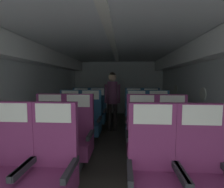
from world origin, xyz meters
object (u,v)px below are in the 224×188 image
at_px(seat_b_left_aisle, 77,137).
at_px(seat_d_right_window, 134,113).
at_px(seat_a_left_aisle, 51,171).
at_px(seat_c_right_window, 136,122).
at_px(seat_c_left_aisle, 90,121).
at_px(seat_b_right_window, 142,139).
at_px(seat_d_left_aisle, 97,112).
at_px(seat_a_left_window, 7,169).
at_px(seat_b_right_aisle, 173,139).
at_px(seat_c_right_aisle, 159,122).
at_px(flight_attendant, 112,95).
at_px(seat_b_left_window, 49,136).
at_px(seat_d_left_window, 81,112).
at_px(seat_a_right_aisle, 204,177).
at_px(seat_d_right_aisle, 151,113).
at_px(seat_a_right_window, 153,175).
at_px(seat_c_left_window, 69,121).

bearing_deg(seat_b_left_aisle, seat_d_right_window, 62.51).
xyz_separation_m(seat_a_left_aisle, seat_c_right_window, (1.02, 1.94, 0.00)).
bearing_deg(seat_c_left_aisle, seat_c_right_window, -0.46).
bearing_deg(seat_b_right_window, seat_d_left_aisle, 117.76).
height_order(seat_a_left_window, seat_b_right_aisle, same).
xyz_separation_m(seat_a_left_window, seat_d_left_aisle, (0.46, 2.91, 0.00)).
height_order(seat_c_right_aisle, seat_c_right_window, same).
xyz_separation_m(seat_d_left_aisle, flight_attendant, (0.43, -0.06, 0.50)).
height_order(seat_b_left_window, seat_d_right_window, same).
bearing_deg(seat_d_left_window, seat_c_left_aisle, -63.76).
distance_m(seat_a_right_aisle, seat_d_left_window, 3.49).
xyz_separation_m(seat_d_left_aisle, seat_d_right_window, (1.02, 0.02, 0.00)).
distance_m(seat_b_left_aisle, seat_d_right_aisle, 2.46).
relative_size(seat_b_left_aisle, seat_c_right_aisle, 1.00).
height_order(seat_a_left_window, flight_attendant, flight_attendant).
bearing_deg(seat_b_right_window, seat_a_left_aisle, -136.81).
bearing_deg(seat_a_right_aisle, seat_a_right_window, 179.86).
bearing_deg(seat_b_left_window, seat_c_right_aisle, 26.84).
distance_m(seat_b_right_aisle, seat_d_right_window, 2.02).
height_order(seat_a_left_aisle, seat_d_left_aisle, same).
distance_m(seat_b_left_window, seat_d_right_window, 2.47).
bearing_deg(seat_b_right_aisle, seat_a_left_window, -153.82).
distance_m(seat_d_left_aisle, seat_d_right_aisle, 1.50).
height_order(seat_b_left_window, seat_d_left_aisle, same).
bearing_deg(seat_d_right_aisle, seat_a_left_window, -123.94).
bearing_deg(seat_b_right_aisle, seat_b_right_window, 179.47).
bearing_deg(seat_a_left_aisle, seat_c_left_aisle, 90.25).
xyz_separation_m(seat_a_right_window, seat_b_left_aisle, (-1.02, 0.95, 0.00)).
distance_m(seat_c_left_window, seat_c_left_aisle, 0.46).
distance_m(seat_a_right_window, flight_attendant, 2.93).
height_order(seat_b_right_window, seat_d_left_aisle, same).
bearing_deg(seat_b_left_window, seat_b_right_aisle, 0.08).
xyz_separation_m(seat_a_right_aisle, seat_d_left_window, (-1.96, 2.89, 0.00)).
bearing_deg(seat_a_right_window, seat_c_right_aisle, 76.24).
bearing_deg(seat_b_right_aisle, seat_d_left_window, 135.35).
distance_m(seat_b_left_window, seat_c_right_window, 1.79).
xyz_separation_m(seat_c_left_aisle, seat_d_left_window, (-0.47, 0.95, 0.00)).
xyz_separation_m(seat_a_left_window, seat_c_left_aisle, (0.46, 1.95, 0.00)).
bearing_deg(seat_c_right_aisle, seat_b_right_window, -115.38).
height_order(seat_a_right_aisle, seat_d_left_window, same).
bearing_deg(seat_a_right_aisle, seat_c_right_window, 103.75).
relative_size(seat_a_right_window, seat_b_right_window, 1.00).
bearing_deg(seat_c_right_aisle, seat_c_left_window, -179.24).
distance_m(seat_c_right_window, seat_d_right_aisle, 1.08).
xyz_separation_m(seat_b_left_window, seat_d_left_aisle, (0.48, 1.95, 0.00)).
bearing_deg(seat_d_right_aisle, seat_c_right_aisle, -90.30).
distance_m(seat_b_left_window, seat_c_right_aisle, 2.21).
xyz_separation_m(seat_a_right_aisle, flight_attendant, (-1.06, 2.83, 0.50)).
bearing_deg(seat_c_right_aisle, seat_b_left_aisle, -146.41).
distance_m(seat_a_right_window, seat_c_left_aisle, 2.20).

